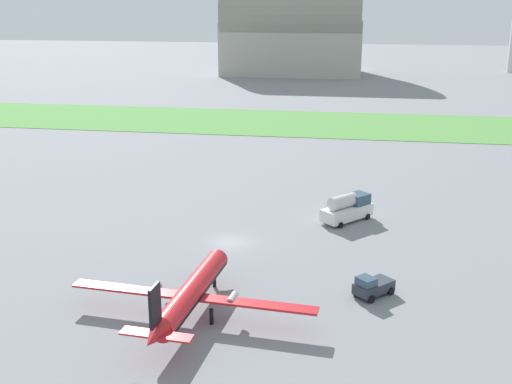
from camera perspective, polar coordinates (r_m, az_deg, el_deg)
The scene contains 6 objects.
ground_plane at distance 67.50m, azimuth -2.34°, elevation -4.51°, with size 600.00×600.00×0.00m, color gray.
grass_taxiway_strip at distance 131.37m, azimuth 3.56°, elevation 6.22°, with size 360.00×28.00×0.08m, color #549342.
airplane_foreground_turboprop at distance 51.58m, azimuth -5.85°, elevation -8.99°, with size 20.57×17.63×6.16m.
fuel_truck_near_gate at distance 73.92m, azimuth 8.25°, elevation -1.42°, with size 6.11×6.45×3.29m.
pushback_tug_midfield at distance 56.40m, azimuth 10.43°, elevation -8.33°, with size 3.78×3.85×1.95m.
hangar_distant at distance 215.84m, azimuth 3.36°, elevation 14.62°, with size 45.52×26.58×32.83m.
Camera 1 is at (12.86, -61.40, 24.92)m, focal length 44.46 mm.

